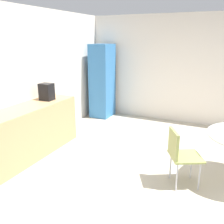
% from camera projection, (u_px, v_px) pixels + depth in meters
% --- Properties ---
extents(ground_plane, '(6.00, 6.00, 0.00)m').
position_uv_depth(ground_plane, '(180.00, 187.00, 3.54)').
color(ground_plane, '#B2A893').
extents(wall_back, '(6.00, 0.10, 2.60)m').
position_uv_depth(wall_back, '(14.00, 81.00, 4.39)').
color(wall_back, silver).
rests_on(wall_back, ground_plane).
extents(wall_side_right, '(0.10, 6.00, 2.60)m').
position_uv_depth(wall_side_right, '(208.00, 71.00, 5.77)').
color(wall_side_right, silver).
rests_on(wall_side_right, ground_plane).
extents(counter_block, '(2.53, 0.60, 0.90)m').
position_uv_depth(counter_block, '(19.00, 136.00, 4.20)').
color(counter_block, tan).
rests_on(counter_block, ground_plane).
extents(locker_cabinet, '(0.60, 0.50, 1.89)m').
position_uv_depth(locker_cabinet, '(102.00, 81.00, 6.52)').
color(locker_cabinet, '#3372B2').
rests_on(locker_cabinet, ground_plane).
extents(chair_olive, '(0.57, 0.57, 0.83)m').
position_uv_depth(chair_olive, '(179.00, 151.00, 3.46)').
color(chair_olive, silver).
rests_on(chair_olive, ground_plane).
extents(coffee_maker, '(0.20, 0.24, 0.32)m').
position_uv_depth(coffee_maker, '(47.00, 92.00, 4.70)').
color(coffee_maker, black).
rests_on(coffee_maker, counter_block).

